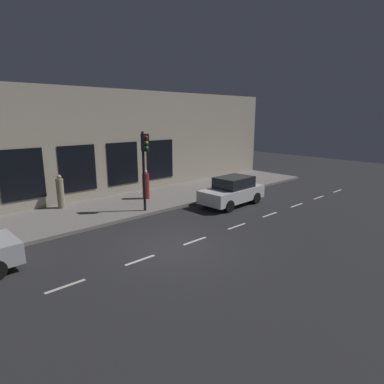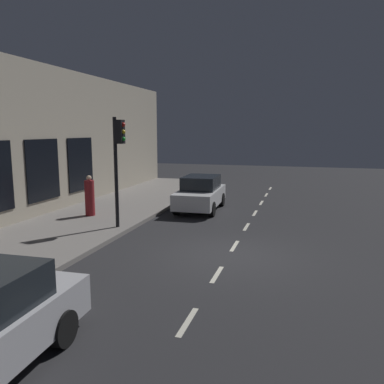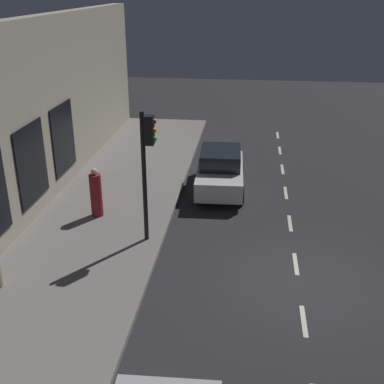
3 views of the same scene
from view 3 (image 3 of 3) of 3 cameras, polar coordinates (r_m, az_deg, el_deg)
The scene contains 6 objects.
ground_plane at distance 13.63m, azimuth 12.32°, elevation -10.38°, with size 60.00×60.00×0.00m, color #28282B.
sidewalk at distance 14.32m, azimuth -13.65°, elevation -8.40°, with size 4.50×32.00×0.15m.
lane_centre_line at distance 14.47m, azimuth 12.01°, elevation -8.19°, with size 0.12×27.20×0.01m.
traffic_light at distance 14.07m, azimuth -5.25°, elevation 4.52°, with size 0.48×0.32×3.99m.
parked_car_1 at distance 18.81m, azimuth 3.31°, elevation 2.51°, with size 1.93×3.97×1.58m.
pedestrian_1 at distance 16.63m, azimuth -11.13°, elevation -0.26°, with size 0.56×0.56×1.69m.
Camera 3 is at (1.51, 11.34, 7.42)m, focal length 45.70 mm.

